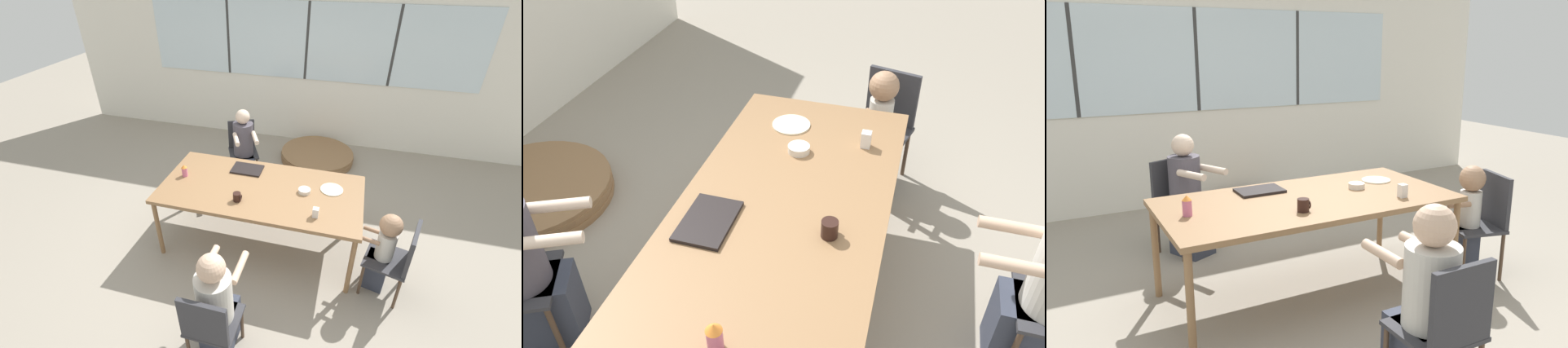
% 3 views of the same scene
% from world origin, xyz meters
% --- Properties ---
extents(ground_plane, '(16.00, 16.00, 0.00)m').
position_xyz_m(ground_plane, '(0.00, 0.00, 0.00)').
color(ground_plane, gray).
extents(wall_back_with_windows, '(8.40, 0.08, 2.80)m').
position_xyz_m(wall_back_with_windows, '(0.00, 2.76, 1.42)').
color(wall_back_with_windows, white).
rests_on(wall_back_with_windows, ground_plane).
extents(dining_table, '(2.15, 1.06, 0.76)m').
position_xyz_m(dining_table, '(0.00, 0.00, 0.71)').
color(dining_table, olive).
rests_on(dining_table, ground_plane).
extents(chair_for_woman_green_shirt, '(0.53, 0.53, 0.85)m').
position_xyz_m(chair_for_woman_green_shirt, '(-0.65, 1.34, 0.50)').
color(chair_for_woman_green_shirt, '#333338').
rests_on(chair_for_woman_green_shirt, ground_plane).
extents(chair_for_man_blue_shirt, '(0.40, 0.40, 0.85)m').
position_xyz_m(chair_for_man_blue_shirt, '(-0.00, -1.49, 0.50)').
color(chair_for_man_blue_shirt, '#333338').
rests_on(chair_for_man_blue_shirt, ground_plane).
extents(chair_for_toddler, '(0.49, 0.49, 0.85)m').
position_xyz_m(chair_for_toddler, '(1.44, -0.37, 0.50)').
color(chair_for_toddler, '#333338').
rests_on(chair_for_toddler, ground_plane).
extents(person_woman_green_shirt, '(0.48, 0.58, 1.10)m').
position_xyz_m(person_woman_green_shirt, '(-0.58, 1.19, 0.50)').
color(person_woman_green_shirt, '#333847').
rests_on(person_woman_green_shirt, ground_plane).
extents(person_man_blue_shirt, '(0.32, 0.55, 1.09)m').
position_xyz_m(person_man_blue_shirt, '(-0.00, -1.32, 0.50)').
color(person_man_blue_shirt, '#333847').
rests_on(person_man_blue_shirt, ground_plane).
extents(person_toddler, '(0.36, 0.26, 0.93)m').
position_xyz_m(person_toddler, '(1.29, -0.33, 0.49)').
color(person_toddler, '#333847').
rests_on(person_toddler, ground_plane).
extents(food_tray_dark, '(0.35, 0.24, 0.02)m').
position_xyz_m(food_tray_dark, '(-0.25, 0.31, 0.77)').
color(food_tray_dark, black).
rests_on(food_tray_dark, dining_table).
extents(coffee_mug, '(0.09, 0.08, 0.09)m').
position_xyz_m(coffee_mug, '(-0.17, -0.27, 0.81)').
color(coffee_mug, black).
rests_on(coffee_mug, dining_table).
extents(sippy_cup, '(0.07, 0.07, 0.14)m').
position_xyz_m(sippy_cup, '(-0.89, 0.01, 0.83)').
color(sippy_cup, '#CC668C').
rests_on(sippy_cup, dining_table).
extents(milk_carton_small, '(0.06, 0.06, 0.10)m').
position_xyz_m(milk_carton_small, '(0.63, -0.32, 0.81)').
color(milk_carton_small, silver).
rests_on(milk_carton_small, dining_table).
extents(bowl_white_shallow, '(0.13, 0.13, 0.04)m').
position_xyz_m(bowl_white_shallow, '(0.46, 0.05, 0.78)').
color(bowl_white_shallow, silver).
rests_on(bowl_white_shallow, dining_table).
extents(plate_tortillas, '(0.24, 0.24, 0.01)m').
position_xyz_m(plate_tortillas, '(0.74, 0.17, 0.77)').
color(plate_tortillas, beige).
rests_on(plate_tortillas, dining_table).
extents(folded_table_stack, '(1.16, 1.16, 0.15)m').
position_xyz_m(folded_table_stack, '(0.38, 2.05, 0.07)').
color(folded_table_stack, olive).
rests_on(folded_table_stack, ground_plane).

